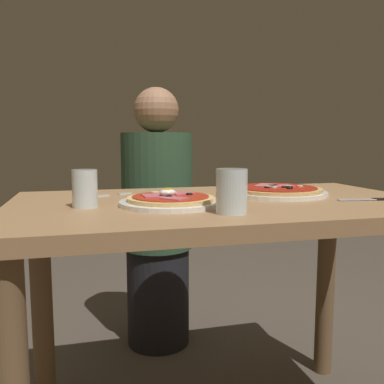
% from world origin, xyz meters
% --- Properties ---
extents(dining_table, '(1.20, 0.70, 0.77)m').
position_xyz_m(dining_table, '(0.00, 0.00, 0.64)').
color(dining_table, '#9E754C').
rests_on(dining_table, ground).
extents(pizza_foreground, '(0.28, 0.28, 0.05)m').
position_xyz_m(pizza_foreground, '(-0.17, -0.05, 0.79)').
color(pizza_foreground, white).
rests_on(pizza_foreground, dining_table).
extents(pizza_across_left, '(0.31, 0.31, 0.03)m').
position_xyz_m(pizza_across_left, '(0.21, 0.07, 0.79)').
color(pizza_across_left, white).
rests_on(pizza_across_left, dining_table).
extents(water_glass_near, '(0.07, 0.07, 0.11)m').
position_xyz_m(water_glass_near, '(-0.05, -0.22, 0.82)').
color(water_glass_near, silver).
rests_on(water_glass_near, dining_table).
extents(water_glass_far, '(0.06, 0.06, 0.10)m').
position_xyz_m(water_glass_far, '(-0.39, -0.04, 0.82)').
color(water_glass_far, silver).
rests_on(water_glass_far, dining_table).
extents(fork, '(0.15, 0.09, 0.00)m').
position_xyz_m(fork, '(-0.32, 0.17, 0.78)').
color(fork, silver).
rests_on(fork, dining_table).
extents(knife, '(0.20, 0.05, 0.01)m').
position_xyz_m(knife, '(0.43, -0.11, 0.78)').
color(knife, silver).
rests_on(knife, dining_table).
extents(diner_person, '(0.32, 0.32, 1.18)m').
position_xyz_m(diner_person, '(-0.07, 0.71, 0.56)').
color(diner_person, black).
rests_on(diner_person, ground).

